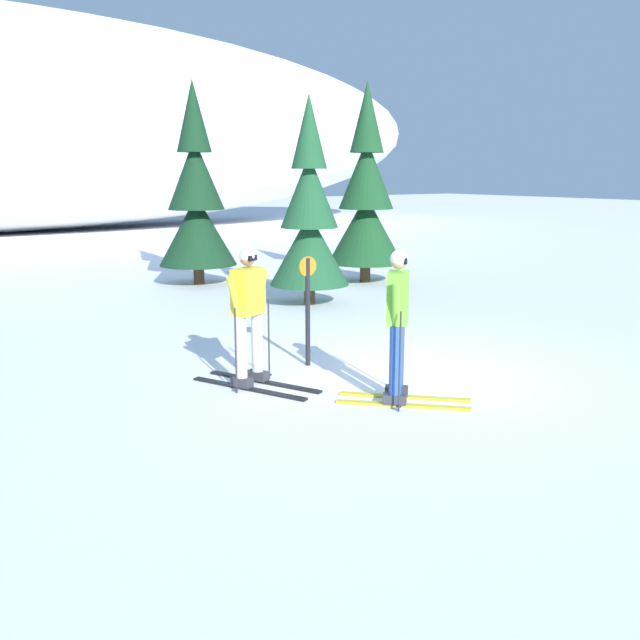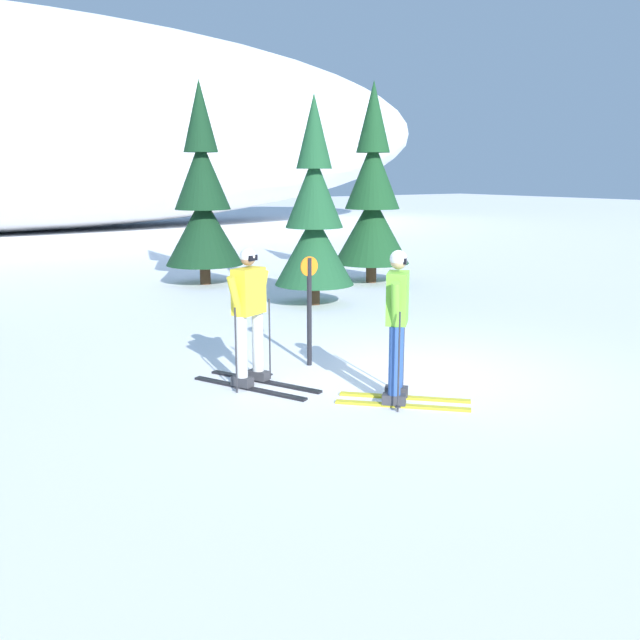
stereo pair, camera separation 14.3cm
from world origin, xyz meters
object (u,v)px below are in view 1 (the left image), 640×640
Objects in this scene: pine_tree_center_right at (309,219)px; pine_tree_center at (196,201)px; trail_marker_post at (308,305)px; skier_yellow_jacket at (249,314)px; skier_lime_jacket at (398,323)px; pine_tree_far_right at (366,200)px.

pine_tree_center is at bearing 101.87° from pine_tree_center_right.
pine_tree_center reaches higher than trail_marker_post.
skier_yellow_jacket reaches higher than trail_marker_post.
skier_yellow_jacket is at bearing 125.48° from skier_lime_jacket.
skier_lime_jacket is 6.53m from pine_tree_center_right.
pine_tree_center_right reaches higher than skier_yellow_jacket.
pine_tree_far_right reaches higher than pine_tree_center_right.
skier_lime_jacket is 9.48m from pine_tree_far_right.
pine_tree_far_right is 7.97m from trail_marker_post.
pine_tree_center is (2.99, 8.11, 1.10)m from skier_yellow_jacket.
skier_yellow_jacket is at bearing -131.31° from pine_tree_center_right.
skier_lime_jacket is 9.94m from pine_tree_center.
skier_yellow_jacket is 9.05m from pine_tree_far_right.
pine_tree_far_right is (5.50, 7.65, 1.08)m from skier_lime_jacket.
pine_tree_center is 1.14× the size of pine_tree_center_right.
skier_yellow_jacket is 0.42× the size of pine_tree_center_right.
pine_tree_far_right is at bearing 42.36° from skier_yellow_jacket.
pine_tree_far_right is at bearing -29.39° from pine_tree_center.
pine_tree_center is at bearing 150.61° from pine_tree_far_right.
skier_lime_jacket is 1.97m from skier_yellow_jacket.
pine_tree_center is 3.10× the size of trail_marker_post.
pine_tree_center is (1.85, 9.71, 1.08)m from skier_lime_jacket.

